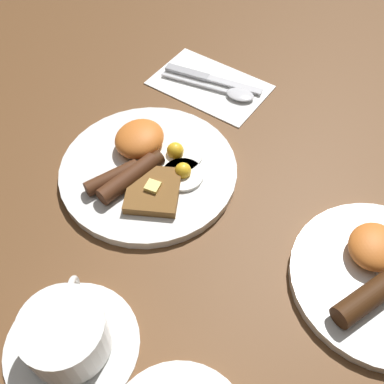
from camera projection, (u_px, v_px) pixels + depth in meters
ground_plane at (149, 173)px, 0.71m from camera, size 3.00×3.00×0.00m
breakfast_plate_near at (147, 167)px, 0.70m from camera, size 0.28×0.28×0.05m
breakfast_plate_far at (380, 277)px, 0.58m from camera, size 0.24×0.24×0.05m
teacup_near at (67, 336)px, 0.52m from camera, size 0.16×0.16×0.07m
napkin at (210, 85)px, 0.84m from camera, size 0.15×0.22×0.01m
knife at (207, 78)px, 0.84m from camera, size 0.04×0.19×0.01m
spoon at (231, 92)px, 0.81m from camera, size 0.05×0.18×0.01m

